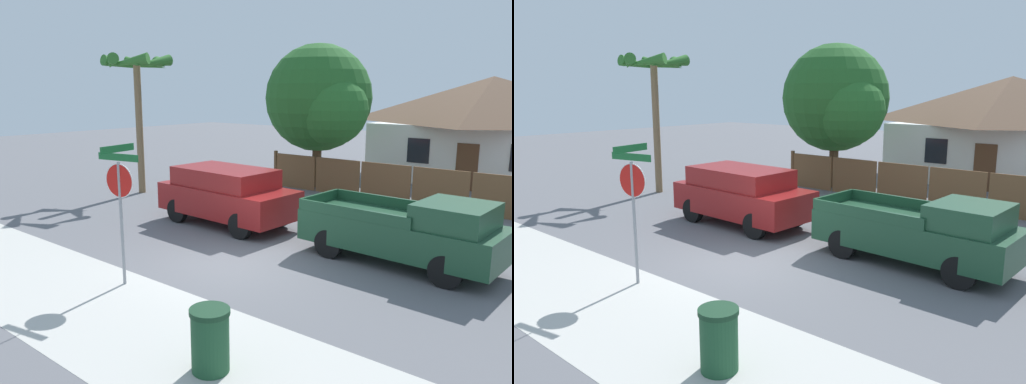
% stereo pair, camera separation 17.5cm
% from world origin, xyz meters
% --- Properties ---
extents(ground_plane, '(80.00, 80.00, 0.00)m').
position_xyz_m(ground_plane, '(0.00, 0.00, 0.00)').
color(ground_plane, slate).
extents(sidewalk_strip, '(36.00, 3.20, 0.01)m').
position_xyz_m(sidewalk_strip, '(0.00, -3.60, 0.00)').
color(sidewalk_strip, beige).
rests_on(sidewalk_strip, ground).
extents(wooden_fence, '(14.79, 0.12, 1.55)m').
position_xyz_m(wooden_fence, '(1.88, 8.91, 0.73)').
color(wooden_fence, brown).
rests_on(wooden_fence, ground).
extents(house, '(10.23, 6.42, 4.82)m').
position_xyz_m(house, '(1.52, 16.03, 2.50)').
color(house, white).
rests_on(house, ground).
extents(oak_tree, '(4.79, 4.56, 6.15)m').
position_xyz_m(oak_tree, '(-3.64, 9.65, 3.76)').
color(oak_tree, brown).
rests_on(oak_tree, ground).
extents(palm_tree, '(2.75, 2.96, 5.58)m').
position_xyz_m(palm_tree, '(-8.78, 4.07, 4.79)').
color(palm_tree, brown).
rests_on(palm_tree, ground).
extents(red_suv, '(4.59, 2.20, 1.80)m').
position_xyz_m(red_suv, '(-2.60, 2.59, 0.98)').
color(red_suv, maroon).
rests_on(red_suv, ground).
extents(orange_pickup, '(4.89, 2.06, 1.70)m').
position_xyz_m(orange_pickup, '(3.31, 2.58, 0.84)').
color(orange_pickup, '#1E472D').
rests_on(orange_pickup, ground).
extents(stop_sign, '(1.06, 0.96, 3.06)m').
position_xyz_m(stop_sign, '(-0.93, -2.53, 2.09)').
color(stop_sign, gray).
rests_on(stop_sign, ground).
extents(trash_bin, '(0.62, 0.62, 1.00)m').
position_xyz_m(trash_bin, '(2.97, -3.82, 0.50)').
color(trash_bin, '#1E4C2D').
rests_on(trash_bin, ground).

